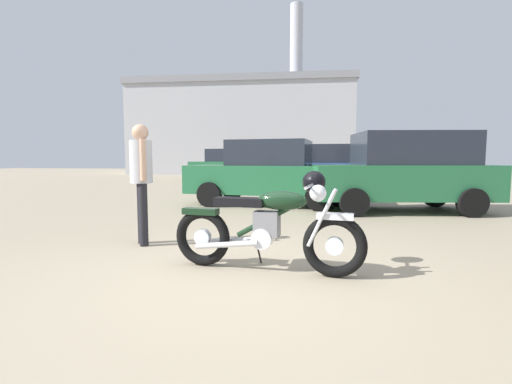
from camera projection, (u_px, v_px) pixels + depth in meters
name	position (u px, v px, depth m)	size (l,w,h in m)	color
ground_plane	(245.00, 275.00, 3.69)	(80.00, 80.00, 0.00)	gray
vintage_motorcycle	(271.00, 225.00, 3.79)	(2.08, 0.73, 1.07)	black
bystander	(141.00, 171.00, 4.92)	(0.30, 0.39, 1.66)	black
white_estate_far	(312.00, 166.00, 13.83)	(4.72, 2.02, 1.74)	black
pale_sedan_back	(403.00, 171.00, 8.13)	(4.09, 2.22, 1.78)	black
red_hatchback_near	(411.00, 165.00, 16.79)	(4.75, 2.08, 1.74)	black
blue_hatchback_right	(270.00, 173.00, 9.38)	(4.36, 2.26, 1.67)	black
dark_sedan_left	(226.00, 164.00, 20.80)	(3.97, 1.97, 1.78)	black
industrial_building	(247.00, 130.00, 32.26)	(18.29, 12.40, 14.48)	#B2B2B7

